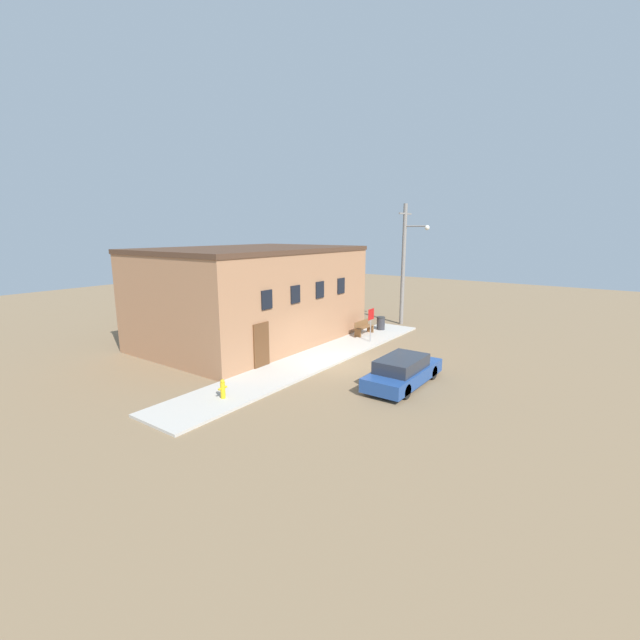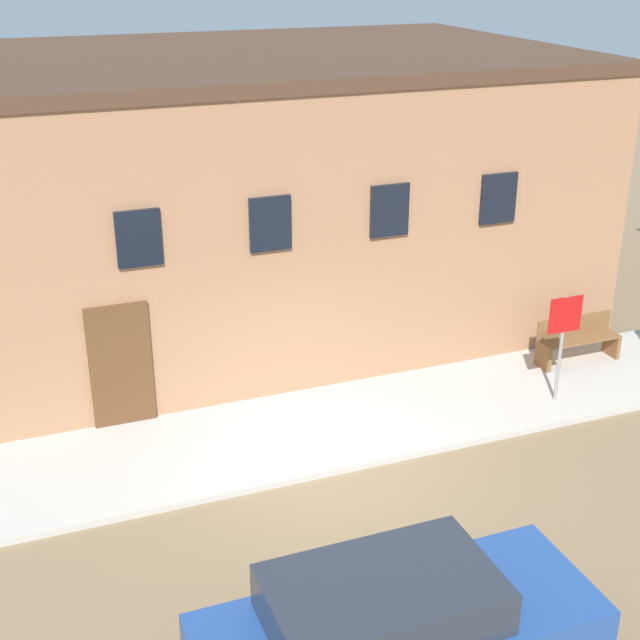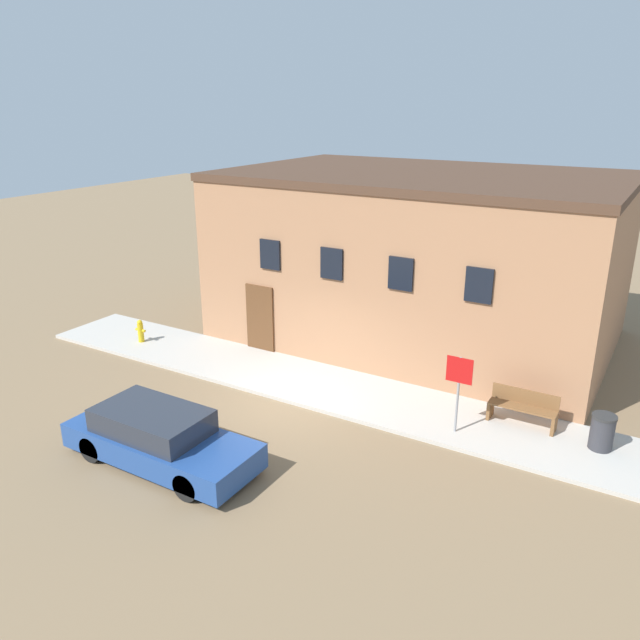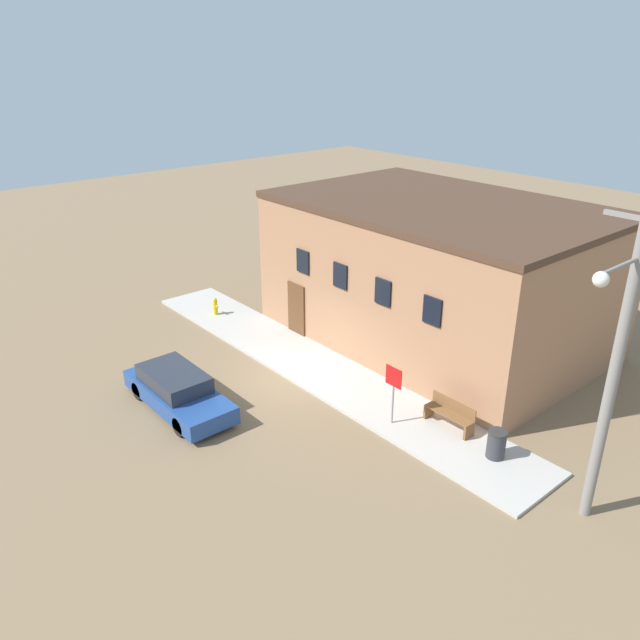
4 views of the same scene
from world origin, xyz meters
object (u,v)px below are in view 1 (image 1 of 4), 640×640
at_px(utility_pole, 405,261).
at_px(parked_car, 403,371).
at_px(fire_hydrant, 223,389).
at_px(trash_bin, 381,323).
at_px(bench, 363,328).
at_px(stop_sign, 371,319).

height_order(utility_pole, parked_car, utility_pole).
height_order(fire_hydrant, trash_bin, trash_bin).
distance_m(trash_bin, parked_car, 9.93).
bearing_deg(utility_pole, fire_hydrant, -178.82).
relative_size(bench, parked_car, 0.36).
xyz_separation_m(bench, trash_bin, (1.82, -0.24, -0.01)).
bearing_deg(parked_car, stop_sign, 40.48).
bearing_deg(stop_sign, utility_pole, 7.11).
xyz_separation_m(stop_sign, utility_pole, (5.87, 0.73, 2.92)).
bearing_deg(utility_pole, parked_car, -154.93).
bearing_deg(parked_car, fire_hydrant, 139.14).
relative_size(fire_hydrant, trash_bin, 0.90).
height_order(bench, trash_bin, bench).
xyz_separation_m(fire_hydrant, trash_bin, (13.92, 0.58, 0.04)).
relative_size(stop_sign, trash_bin, 2.30).
height_order(trash_bin, utility_pole, utility_pole).
distance_m(stop_sign, trash_bin, 3.37).
bearing_deg(parked_car, bench, 41.08).
relative_size(stop_sign, utility_pole, 0.24).
bearing_deg(trash_bin, stop_sign, -162.69).
xyz_separation_m(fire_hydrant, bench, (12.10, 0.82, 0.06)).
bearing_deg(fire_hydrant, trash_bin, 2.38).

